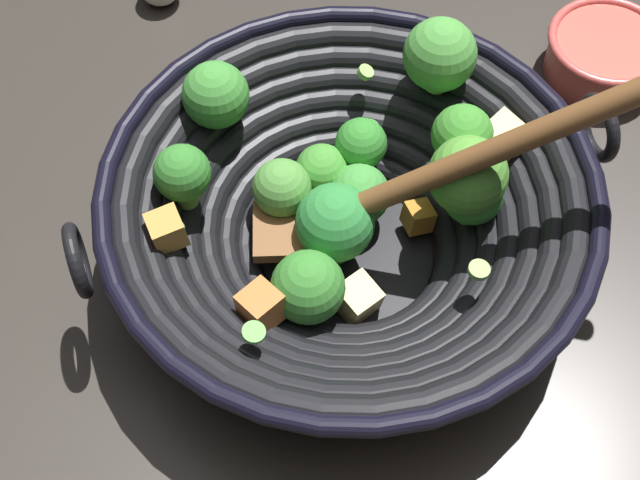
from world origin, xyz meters
TOP-DOWN VIEW (x-y plane):
  - ground_plane at (0.00, 0.00)m, footprint 4.00×4.00m
  - wok at (-0.00, 0.00)m, footprint 0.37×0.42m
  - prep_bowl at (-0.07, 0.30)m, footprint 0.11×0.11m

SIDE VIEW (x-z plane):
  - ground_plane at x=0.00m, z-range 0.00..0.00m
  - prep_bowl at x=-0.07m, z-range 0.00..0.05m
  - wok at x=0.00m, z-range -0.05..0.18m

